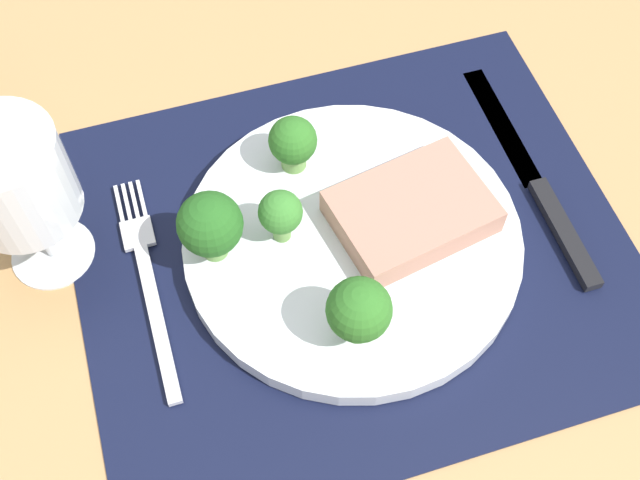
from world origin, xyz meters
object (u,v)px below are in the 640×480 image
plate (352,241)px  steak (414,216)px  wine_glass (15,184)px  fork (148,281)px  knife (539,188)px

plate → steak: 5.01cm
plate → wine_glass: wine_glass is taller
steak → wine_glass: (-26.58, 6.67, 6.22)cm
fork → knife: size_ratio=0.83×
plate → fork: 15.56cm
plate → knife: size_ratio=1.11×
steak → knife: 11.64cm
knife → wine_glass: size_ratio=1.69×
plate → knife: bearing=1.9°
steak → wine_glass: size_ratio=0.83×
plate → fork: plate is taller
plate → wine_glass: 24.29cm
fork → steak: bearing=-2.0°
fork → wine_glass: 11.92cm
wine_glass → steak: bearing=-14.1°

